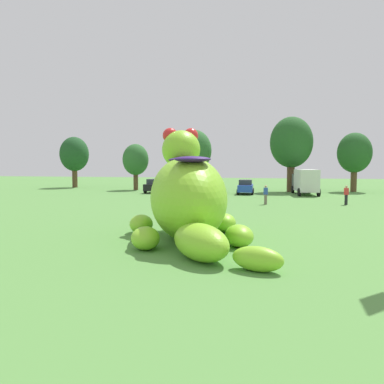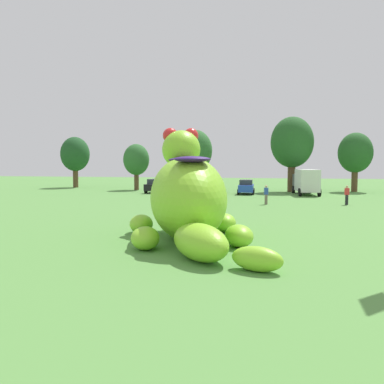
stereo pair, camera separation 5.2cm
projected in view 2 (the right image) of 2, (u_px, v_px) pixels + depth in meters
ground_plane at (183, 236)px, 19.15m from camera, size 160.00×160.00×0.00m
giant_inflatable_creature at (188, 197)px, 18.26m from camera, size 8.05×9.82×5.58m
car_black at (156, 186)px, 48.10m from camera, size 2.03×4.15×1.72m
car_green at (186, 186)px, 47.36m from camera, size 2.04×4.15×1.72m
car_yellow at (217, 187)px, 46.43m from camera, size 2.30×4.27×1.72m
car_blue at (246, 187)px, 45.88m from camera, size 2.03×4.15×1.72m
box_truck at (306, 181)px, 44.95m from camera, size 2.94×6.59×2.95m
tree_far_left at (75, 154)px, 58.61m from camera, size 4.33×4.33×7.68m
tree_left at (136, 160)px, 52.98m from camera, size 3.56×3.56×6.32m
tree_mid_left at (195, 151)px, 51.10m from camera, size 4.56×4.56×8.10m
tree_centre_left at (292, 143)px, 49.32m from camera, size 5.41×5.41×9.61m
tree_centre at (355, 153)px, 49.52m from camera, size 4.28×4.28×7.60m
spectator_near_inflatable at (347, 195)px, 33.85m from camera, size 0.38×0.26×1.71m
spectator_mid_field at (266, 195)px, 34.20m from camera, size 0.38×0.26×1.71m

